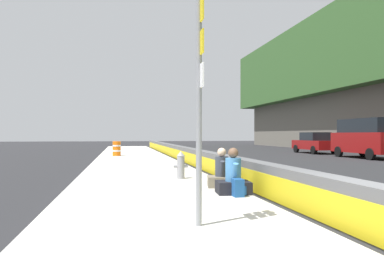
# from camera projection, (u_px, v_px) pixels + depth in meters

# --- Properties ---
(ground_plane) EXTENTS (160.00, 160.00, 0.00)m
(ground_plane) POSITION_uv_depth(u_px,v_px,m) (367.00, 243.00, 5.28)
(ground_plane) COLOR #232326
(ground_plane) RESTS_ON ground
(sidewalk_strip) EXTENTS (80.00, 4.40, 0.14)m
(sidewalk_strip) POSITION_uv_depth(u_px,v_px,m) (184.00, 249.00, 4.77)
(sidewalk_strip) COLOR #B5B2A8
(sidewalk_strip) RESTS_ON ground_plane
(jersey_barrier) EXTENTS (76.00, 0.45, 0.85)m
(jersey_barrier) POSITION_uv_depth(u_px,v_px,m) (367.00, 213.00, 5.27)
(jersey_barrier) COLOR #545456
(jersey_barrier) RESTS_ON ground_plane
(route_sign_post) EXTENTS (0.44, 0.09, 3.60)m
(route_sign_post) POSITION_uv_depth(u_px,v_px,m) (199.00, 90.00, 5.70)
(route_sign_post) COLOR gray
(route_sign_post) RESTS_ON sidewalk_strip
(fire_hydrant) EXTENTS (0.26, 0.46, 0.88)m
(fire_hydrant) POSITION_uv_depth(u_px,v_px,m) (181.00, 164.00, 11.77)
(fire_hydrant) COLOR gray
(fire_hydrant) RESTS_ON sidewalk_strip
(seated_person_foreground) EXTENTS (0.73, 0.84, 1.09)m
(seated_person_foreground) POSITION_uv_depth(u_px,v_px,m) (233.00, 179.00, 8.81)
(seated_person_foreground) COLOR black
(seated_person_foreground) RESTS_ON sidewalk_strip
(seated_person_middle) EXTENTS (0.76, 0.85, 1.04)m
(seated_person_middle) POSITION_uv_depth(u_px,v_px,m) (222.00, 175.00, 9.94)
(seated_person_middle) COLOR #706651
(seated_person_middle) RESTS_ON sidewalk_strip
(backpack) EXTENTS (0.32, 0.28, 0.40)m
(backpack) POSITION_uv_depth(u_px,v_px,m) (238.00, 188.00, 8.39)
(backpack) COLOR navy
(backpack) RESTS_ON sidewalk_strip
(construction_barrel) EXTENTS (0.54, 0.54, 0.95)m
(construction_barrel) POSITION_uv_depth(u_px,v_px,m) (117.00, 149.00, 24.19)
(construction_barrel) COLOR orange
(construction_barrel) RESTS_ON sidewalk_strip
(parked_car_fourth) EXTENTS (5.11, 2.13, 2.56)m
(parked_car_fourth) POSITION_uv_depth(u_px,v_px,m) (367.00, 137.00, 23.94)
(parked_car_fourth) COLOR maroon
(parked_car_fourth) RESTS_ON ground_plane
(parked_car_midline) EXTENTS (4.50, 1.96, 1.71)m
(parked_car_midline) POSITION_uv_depth(u_px,v_px,m) (315.00, 143.00, 30.17)
(parked_car_midline) COLOR maroon
(parked_car_midline) RESTS_ON ground_plane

